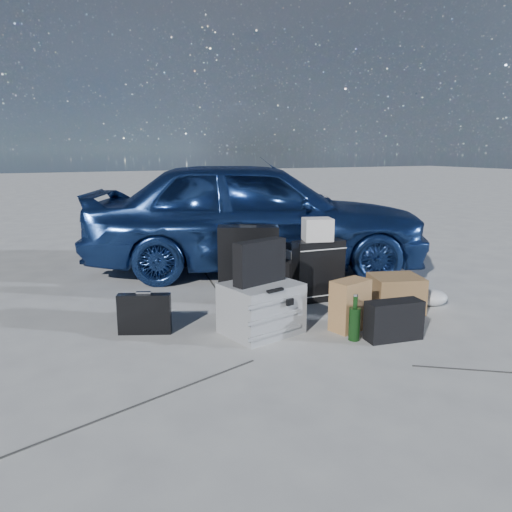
% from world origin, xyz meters
% --- Properties ---
extents(ground, '(60.00, 60.00, 0.00)m').
position_xyz_m(ground, '(0.00, 0.00, 0.00)').
color(ground, '#B3B4AE').
rests_on(ground, ground).
extents(car, '(4.10, 2.88, 1.30)m').
position_xyz_m(car, '(0.45, 2.10, 0.65)').
color(car, navy).
rests_on(car, ground).
extents(pelican_case, '(0.62, 0.55, 0.39)m').
position_xyz_m(pelican_case, '(-0.38, 0.22, 0.20)').
color(pelican_case, gray).
rests_on(pelican_case, ground).
extents(laptop_bag, '(0.45, 0.23, 0.33)m').
position_xyz_m(laptop_bag, '(-0.39, 0.24, 0.55)').
color(laptop_bag, black).
rests_on(laptop_bag, pelican_case).
extents(briefcase, '(0.40, 0.24, 0.31)m').
position_xyz_m(briefcase, '(-1.19, 0.59, 0.15)').
color(briefcase, black).
rests_on(briefcase, ground).
extents(suitcase_left, '(0.58, 0.40, 0.71)m').
position_xyz_m(suitcase_left, '(-0.15, 0.99, 0.35)').
color(suitcase_left, black).
rests_on(suitcase_left, ground).
extents(suitcase_right, '(0.48, 0.20, 0.57)m').
position_xyz_m(suitcase_right, '(0.46, 0.76, 0.28)').
color(suitcase_right, black).
rests_on(suitcase_right, ground).
extents(white_carton, '(0.30, 0.27, 0.20)m').
position_xyz_m(white_carton, '(0.45, 0.77, 0.67)').
color(white_carton, silver).
rests_on(white_carton, suitcase_right).
extents(duffel_bag, '(0.76, 0.45, 0.36)m').
position_xyz_m(duffel_bag, '(0.51, 1.06, 0.18)').
color(duffel_bag, black).
rests_on(duffel_bag, ground).
extents(flat_box_white, '(0.50, 0.43, 0.08)m').
position_xyz_m(flat_box_white, '(0.50, 1.05, 0.40)').
color(flat_box_white, silver).
rests_on(flat_box_white, duffel_bag).
extents(flat_box_black, '(0.34, 0.27, 0.07)m').
position_xyz_m(flat_box_black, '(0.48, 1.06, 0.47)').
color(flat_box_black, black).
rests_on(flat_box_black, flat_box_white).
extents(kraft_bag, '(0.33, 0.25, 0.40)m').
position_xyz_m(kraft_bag, '(0.27, -0.00, 0.20)').
color(kraft_bag, '#A26B46').
rests_on(kraft_bag, ground).
extents(cardboard_box, '(0.50, 0.47, 0.31)m').
position_xyz_m(cardboard_box, '(0.90, 0.21, 0.16)').
color(cardboard_box, brown).
rests_on(cardboard_box, ground).
extents(plastic_bag, '(0.30, 0.27, 0.15)m').
position_xyz_m(plastic_bag, '(1.31, 0.18, 0.07)').
color(plastic_bag, '#B7BBBE').
rests_on(plastic_bag, ground).
extents(messenger_bag, '(0.44, 0.21, 0.29)m').
position_xyz_m(messenger_bag, '(0.44, -0.31, 0.15)').
color(messenger_bag, black).
rests_on(messenger_bag, ground).
extents(green_bottle, '(0.09, 0.09, 0.34)m').
position_xyz_m(green_bottle, '(0.17, -0.21, 0.17)').
color(green_bottle, black).
rests_on(green_bottle, ground).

